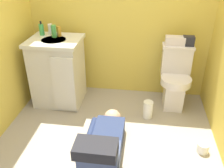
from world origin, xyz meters
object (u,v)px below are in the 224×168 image
object	(u,v)px
toilet	(175,78)
bottle_amber	(59,31)
vanity_cabinet	(58,71)
toilet_paper_roll	(203,148)
bottle_white	(50,29)
paper_towel_roll	(148,109)
tissue_box	(175,41)
soap_dispenser	(42,29)
bottle_green	(54,31)
faucet	(58,31)
toiletry_bag	(189,41)
person_plumber	(104,145)

from	to	relation	value
toilet	bottle_amber	size ratio (longest dim) A/B	6.42
toilet	vanity_cabinet	xyz separation A→B (m)	(-1.41, -0.11, 0.05)
bottle_amber	toilet_paper_roll	xyz separation A→B (m)	(1.62, -0.81, -0.83)
bottle_white	paper_towel_roll	world-z (taller)	bottle_white
toilet	tissue_box	bearing A→B (deg)	116.43
soap_dispenser	bottle_green	xyz separation A→B (m)	(0.17, -0.05, 0.00)
toilet	faucet	xyz separation A→B (m)	(-1.41, 0.04, 0.50)
toiletry_bag	bottle_amber	size ratio (longest dim) A/B	1.06
toilet	faucet	bearing A→B (deg)	178.35
person_plumber	paper_towel_roll	size ratio (longest dim) A/B	5.11
paper_towel_roll	bottle_white	bearing A→B (deg)	162.76
vanity_cabinet	soap_dispenser	xyz separation A→B (m)	(-0.19, 0.13, 0.47)
toilet	bottle_green	xyz separation A→B (m)	(-1.43, -0.03, 0.52)
tissue_box	toilet_paper_roll	bearing A→B (deg)	-72.82
tissue_box	bottle_amber	size ratio (longest dim) A/B	1.88
toiletry_bag	soap_dispenser	distance (m)	1.71
person_plumber	toiletry_bag	bearing A→B (deg)	54.73
toiletry_bag	bottle_amber	xyz separation A→B (m)	(-1.49, -0.08, 0.07)
soap_dispenser	faucet	bearing A→B (deg)	6.01
toilet	bottle_green	bearing A→B (deg)	-178.72
soap_dispenser	bottle_green	world-z (taller)	soap_dispenser
person_plumber	toiletry_bag	distance (m)	1.51
person_plumber	bottle_white	bearing A→B (deg)	126.93
toiletry_bag	bottle_green	xyz separation A→B (m)	(-1.54, -0.12, 0.09)
person_plumber	toilet_paper_roll	size ratio (longest dim) A/B	9.68
toilet	faucet	distance (m)	1.50
bottle_green	faucet	bearing A→B (deg)	74.41
bottle_white	paper_towel_roll	bearing A→B (deg)	-17.24
bottle_white	bottle_amber	distance (m)	0.13
faucet	tissue_box	distance (m)	1.37
tissue_box	faucet	bearing A→B (deg)	-177.91
toilet	person_plumber	bearing A→B (deg)	-123.72
toilet_paper_roll	toiletry_bag	bearing A→B (deg)	98.09
bottle_white	toilet_paper_roll	distance (m)	2.11
faucet	soap_dispenser	xyz separation A→B (m)	(-0.19, -0.02, 0.02)
toiletry_bag	bottle_amber	world-z (taller)	bottle_amber
person_plumber	bottle_white	distance (m)	1.53
bottle_amber	toilet_paper_roll	distance (m)	1.99
toiletry_bag	paper_towel_roll	bearing A→B (deg)	-134.65
vanity_cabinet	paper_towel_roll	xyz separation A→B (m)	(1.11, -0.21, -0.31)
person_plumber	vanity_cabinet	bearing A→B (deg)	127.82
bottle_amber	paper_towel_roll	bearing A→B (deg)	-16.69
person_plumber	toilet_paper_roll	xyz separation A→B (m)	(0.92, 0.22, -0.13)
faucet	bottle_green	bearing A→B (deg)	-105.59
faucet	paper_towel_roll	bearing A→B (deg)	-17.95
toilet	bottle_white	size ratio (longest dim) A/B	5.93
paper_towel_roll	toilet_paper_roll	xyz separation A→B (m)	(0.53, -0.49, -0.05)
toilet	bottle_white	world-z (taller)	bottle_white
faucet	bottle_amber	xyz separation A→B (m)	(0.03, -0.04, 0.01)
tissue_box	vanity_cabinet	bearing A→B (deg)	-171.82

